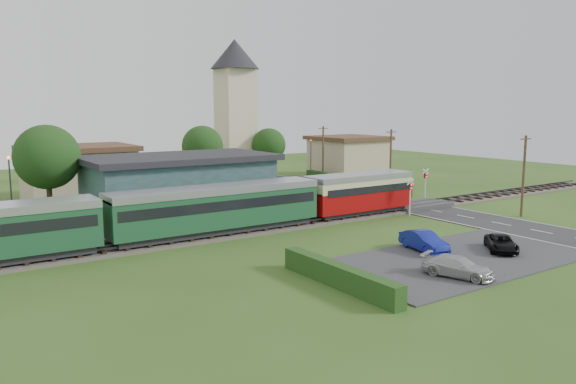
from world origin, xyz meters
TOP-DOWN VIEW (x-y plane):
  - ground at (0.00, 0.00)m, footprint 120.00×120.00m
  - railway_track at (0.00, 2.00)m, footprint 76.00×3.20m
  - road at (10.00, 0.00)m, footprint 6.00×70.00m
  - car_park at (-1.50, -12.00)m, footprint 17.00×9.00m
  - crossing_deck at (10.00, 2.00)m, footprint 6.20×3.40m
  - platform at (-10.00, 5.20)m, footprint 30.00×3.00m
  - equipment_hut at (-18.00, 5.20)m, footprint 2.30×2.30m
  - station_building at (-10.00, 10.99)m, footprint 16.00×9.00m
  - train at (-14.14, 2.00)m, footprint 43.20×2.90m
  - church_tower at (5.00, 28.00)m, footprint 6.00×6.00m
  - house_west at (-15.00, 25.00)m, footprint 10.80×8.80m
  - house_east at (20.00, 24.00)m, footprint 8.80×8.80m
  - hedge_carpark at (-11.00, -12.00)m, footprint 0.80×9.00m
  - hedge_roadside at (14.20, 16.00)m, footprint 0.80×18.00m
  - hedge_station at (-10.00, 15.50)m, footprint 22.00×0.80m
  - tree_a at (-20.00, 14.00)m, footprint 5.20×5.20m
  - tree_b at (-2.00, 23.00)m, footprint 4.60×4.60m
  - tree_c at (8.00, 25.00)m, footprint 4.20×4.20m
  - utility_pole_b at (14.20, -6.00)m, footprint 1.40×0.22m
  - utility_pole_c at (14.20, 10.00)m, footprint 1.40×0.22m
  - utility_pole_d at (14.20, 22.00)m, footprint 1.40×0.22m
  - crossing_signal_near at (6.40, -0.41)m, footprint 0.84×0.28m
  - crossing_signal_far at (13.60, 4.39)m, footprint 0.84×0.28m
  - streetlamp_west at (-22.00, 20.00)m, footprint 0.30×0.30m
  - streetlamp_east at (16.00, 27.00)m, footprint 0.30×0.30m
  - car_on_road at (9.34, 13.82)m, footprint 3.25×2.17m
  - car_park_blue at (-1.82, -9.50)m, footprint 2.08×4.07m
  - car_park_silver at (-4.59, -14.50)m, footprint 2.88×4.26m
  - car_park_dark at (2.34, -12.38)m, footprint 3.77×3.83m
  - pedestrian_near at (-3.77, 5.40)m, footprint 0.62×0.42m
  - pedestrian_far at (-16.36, 4.90)m, footprint 1.07×1.18m

SIDE VIEW (x-z plane):
  - ground at x=0.00m, z-range 0.00..0.00m
  - road at x=10.00m, z-range 0.00..0.05m
  - car_park at x=-1.50m, z-range 0.00..0.08m
  - railway_track at x=0.00m, z-range -0.13..0.36m
  - crossing_deck at x=10.00m, z-range 0.00..0.45m
  - platform at x=-10.00m, z-range 0.00..0.45m
  - car_on_road at x=9.34m, z-range 0.05..1.08m
  - car_park_dark at x=2.34m, z-range 0.08..1.10m
  - hedge_carpark at x=-11.00m, z-range 0.00..1.20m
  - hedge_roadside at x=14.20m, z-range 0.00..1.20m
  - hedge_station at x=-10.00m, z-range 0.00..1.30m
  - car_park_silver at x=-4.59m, z-range 0.08..1.23m
  - car_park_blue at x=-1.82m, z-range 0.08..1.36m
  - pedestrian_near at x=-3.77m, z-range 0.45..2.10m
  - pedestrian_far at x=-16.36m, z-range 0.45..2.43m
  - equipment_hut at x=-18.00m, z-range 0.47..3.02m
  - crossing_signal_near at x=6.40m, z-range 0.50..3.78m
  - crossing_signal_far at x=13.60m, z-range 0.50..3.78m
  - train at x=-14.14m, z-range 0.48..3.88m
  - station_building at x=-10.00m, z-range 0.04..5.34m
  - house_west at x=-15.00m, z-range 0.04..5.54m
  - house_east at x=20.00m, z-range 0.05..5.55m
  - streetlamp_west at x=-22.00m, z-range 0.46..5.62m
  - streetlamp_east at x=16.00m, z-range 0.46..5.62m
  - utility_pole_b at x=14.20m, z-range 0.13..7.13m
  - utility_pole_c at x=14.20m, z-range 0.13..7.13m
  - utility_pole_d at x=14.20m, z-range 0.13..7.13m
  - tree_c at x=8.00m, z-range 1.26..8.04m
  - tree_b at x=-2.00m, z-range 1.35..8.69m
  - tree_a at x=-20.00m, z-range 1.38..9.38m
  - church_tower at x=5.00m, z-range 1.43..19.03m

